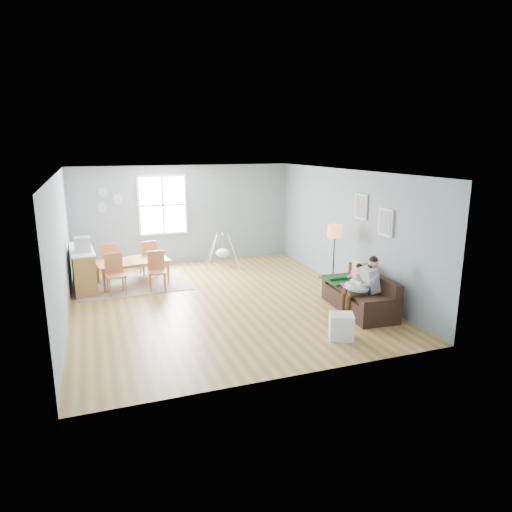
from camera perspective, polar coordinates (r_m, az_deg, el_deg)
name	(u,v)px	position (r m, az deg, el deg)	size (l,w,h in m)	color
room	(218,186)	(9.26, -4.79, 8.70)	(8.40, 9.40, 3.90)	olive
window	(163,205)	(12.59, -11.59, 6.25)	(1.32, 0.08, 1.62)	silver
pictures	(373,214)	(9.62, 14.40, 5.09)	(0.05, 1.34, 0.74)	silver
wall_plates	(108,201)	(12.45, -18.06, 6.61)	(0.67, 0.02, 0.66)	#8A9FA6
sofa	(361,297)	(9.37, 13.02, -5.05)	(0.94, 1.91, 0.75)	black
green_throw	(345,279)	(9.79, 11.02, -2.82)	(0.85, 0.68, 0.04)	#12501D
beige_pillow	(359,271)	(9.75, 12.81, -1.79)	(0.12, 0.43, 0.43)	beige
father	(363,284)	(8.98, 13.26, -3.45)	(0.82, 0.39, 1.17)	#979799
nursing_pillow	(357,287)	(8.94, 12.48, -3.83)	(0.47, 0.47, 0.13)	#CAE7FD
infant	(356,283)	(8.94, 12.38, -3.33)	(0.16, 0.33, 0.12)	silver
toddler	(355,278)	(9.38, 12.26, -2.67)	(0.47, 0.25, 0.72)	white
floor_lamp	(335,237)	(10.16, 9.79, 2.37)	(0.31, 0.31, 1.52)	black
storage_cube	(341,326)	(7.97, 10.55, -8.64)	(0.50, 0.48, 0.44)	white
rug	(134,284)	(11.26, -14.98, -3.37)	(2.49, 1.89, 0.01)	gray
dining_table	(133,272)	(11.19, -15.07, -1.98)	(1.64, 0.92, 0.58)	olive
chair_sw	(115,271)	(10.50, -17.22, -1.86)	(0.45, 0.45, 0.91)	#9F5A37
chair_se	(157,268)	(10.59, -12.31, -1.51)	(0.43, 0.43, 0.89)	#9F5A37
chair_nw	(111,259)	(11.69, -17.70, -0.32)	(0.44, 0.44, 0.92)	#9F5A37
chair_ne	(149,256)	(11.78, -13.28, 0.02)	(0.46, 0.46, 0.90)	#9F5A37
counter	(83,268)	(11.18, -20.78, -1.43)	(0.60, 1.70, 0.94)	olive
monitor	(82,244)	(10.73, -20.89, 1.38)	(0.34, 0.32, 0.32)	#B7B7BC
baby_swing	(223,252)	(12.34, -4.17, 0.49)	(1.09, 1.10, 0.92)	#B7B7BC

